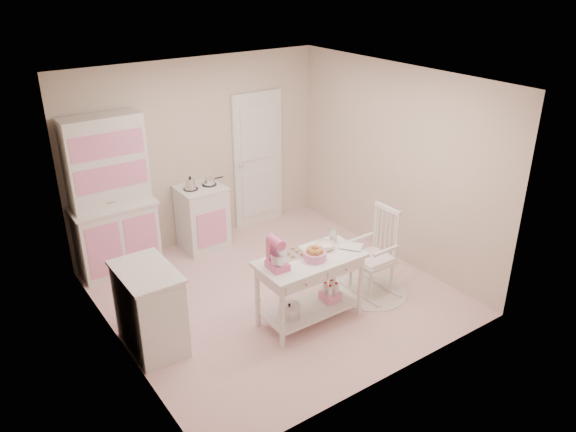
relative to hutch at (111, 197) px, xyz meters
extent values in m
plane|color=pink|center=(1.35, -1.66, -1.04)|extent=(3.80, 3.80, 0.00)
cube|color=white|center=(1.35, -1.66, 1.56)|extent=(3.80, 3.80, 0.04)
cube|color=beige|center=(1.35, 0.24, 0.26)|extent=(3.80, 0.04, 2.60)
cube|color=beige|center=(1.35, -3.56, 0.26)|extent=(3.80, 0.04, 2.60)
cube|color=beige|center=(-0.55, -1.66, 0.26)|extent=(0.04, 3.80, 2.60)
cube|color=beige|center=(3.25, -1.66, 0.26)|extent=(0.04, 3.80, 2.60)
cube|color=white|center=(2.30, 0.21, -0.02)|extent=(0.82, 0.05, 2.04)
cube|color=white|center=(0.00, 0.00, 0.00)|extent=(1.06, 0.50, 2.08)
cube|color=white|center=(1.20, -0.05, -0.58)|extent=(0.62, 0.57, 0.92)
cube|color=white|center=(-0.28, -1.77, -0.58)|extent=(0.54, 0.84, 0.92)
cylinder|color=white|center=(2.33, -2.30, -1.03)|extent=(0.92, 0.92, 0.01)
cube|color=white|center=(2.33, -2.30, -0.49)|extent=(0.50, 0.73, 1.10)
cube|color=white|center=(1.36, -2.35, -0.64)|extent=(1.20, 0.60, 0.80)
cube|color=#E46097|center=(0.94, -2.33, -0.07)|extent=(0.21, 0.29, 0.34)
cube|color=silver|center=(1.21, -2.17, -0.23)|extent=(0.34, 0.24, 0.02)
cylinder|color=pink|center=(1.38, -2.40, -0.19)|extent=(0.25, 0.25, 0.09)
imported|color=white|center=(1.62, -2.27, -0.20)|extent=(0.23, 0.23, 0.07)
cylinder|color=silver|center=(1.80, -2.19, -0.16)|extent=(0.10, 0.10, 0.17)
imported|color=white|center=(1.81, -2.47, -0.23)|extent=(0.29, 0.31, 0.02)
camera|label=1|loc=(-1.90, -6.58, 2.71)|focal=35.00mm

